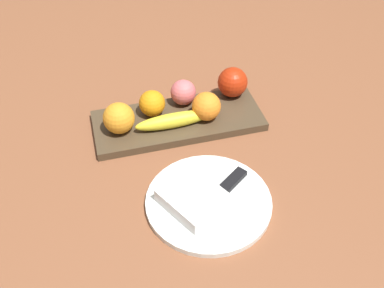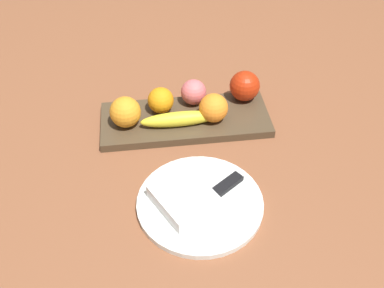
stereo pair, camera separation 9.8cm
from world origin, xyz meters
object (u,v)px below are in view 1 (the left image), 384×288
object	(u,v)px
fruit_tray	(178,121)
banana	(174,120)
orange_near_apple	(119,118)
peach	(183,92)
knife	(226,187)
orange_near_banana	(206,106)
dinner_plate	(209,202)
folded_napkin	(193,198)
apple	(233,82)
orange_center	(152,103)

from	to	relation	value
fruit_tray	banana	bearing A→B (deg)	58.09
orange_near_apple	peach	bearing A→B (deg)	-159.28
orange_near_apple	knife	size ratio (longest dim) A/B	0.46
fruit_tray	peach	xyz separation A→B (m)	(-0.03, -0.05, 0.04)
orange_near_banana	dinner_plate	distance (m)	0.26
fruit_tray	peach	bearing A→B (deg)	-116.55
peach	folded_napkin	xyz separation A→B (m)	(0.06, 0.32, -0.02)
apple	fruit_tray	bearing A→B (deg)	19.46
dinner_plate	fruit_tray	bearing A→B (deg)	-90.00
apple	dinner_plate	distance (m)	0.36
orange_near_apple	folded_napkin	size ratio (longest dim) A/B	0.62
apple	orange_near_apple	size ratio (longest dim) A/B	1.04
peach	knife	distance (m)	0.30
banana	orange_center	distance (m)	0.07
orange_center	peach	size ratio (longest dim) A/B	1.01
knife	fruit_tray	bearing A→B (deg)	-115.79
orange_near_apple	orange_center	size ratio (longest dim) A/B	1.15
banana	knife	size ratio (longest dim) A/B	1.16
orange_near_apple	knife	world-z (taller)	orange_near_apple
apple	folded_napkin	world-z (taller)	apple
folded_napkin	apple	bearing A→B (deg)	-120.77
fruit_tray	folded_napkin	distance (m)	0.26
orange_center	folded_napkin	distance (m)	0.30
orange_near_banana	folded_napkin	world-z (taller)	orange_near_banana
banana	knife	xyz separation A→B (m)	(-0.06, 0.22, -0.02)
knife	orange_center	bearing A→B (deg)	-105.87
apple	banana	size ratio (longest dim) A/B	0.41
fruit_tray	orange_near_apple	size ratio (longest dim) A/B	5.57
banana	orange_near_banana	xyz separation A→B (m)	(-0.08, -0.01, 0.02)
orange_near_apple	orange_near_banana	world-z (taller)	orange_near_apple
orange_near_banana	peach	world-z (taller)	orange_near_banana
apple	orange_near_apple	world-z (taller)	apple
orange_near_banana	fruit_tray	bearing A→B (deg)	-15.20
banana	orange_center	bearing A→B (deg)	-58.20
fruit_tray	apple	size ratio (longest dim) A/B	5.37
folded_napkin	dinner_plate	bearing A→B (deg)	180.00
banana	folded_napkin	world-z (taller)	banana
apple	dinner_plate	world-z (taller)	apple
orange_near_apple	orange_center	bearing A→B (deg)	-154.71
folded_napkin	knife	size ratio (longest dim) A/B	0.75
folded_napkin	peach	bearing A→B (deg)	-100.65
folded_napkin	orange_near_banana	bearing A→B (deg)	-111.91
orange_near_banana	dinner_plate	bearing A→B (deg)	74.90
apple	dinner_plate	xyz separation A→B (m)	(0.16, 0.32, -0.05)
dinner_plate	folded_napkin	world-z (taller)	folded_napkin
apple	banana	world-z (taller)	apple
banana	dinner_plate	world-z (taller)	banana
peach	dinner_plate	bearing A→B (deg)	85.09
orange_center	knife	world-z (taller)	orange_center
apple	dinner_plate	size ratio (longest dim) A/B	0.30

